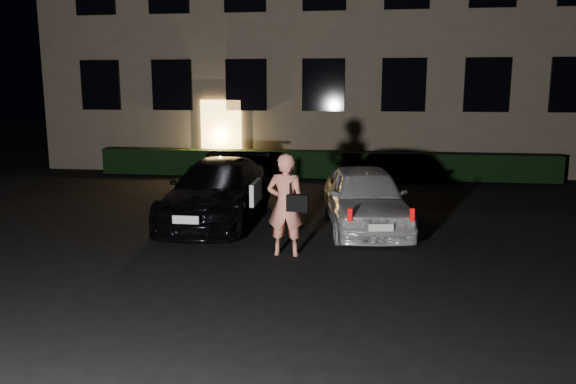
# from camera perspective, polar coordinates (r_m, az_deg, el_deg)

# --- Properties ---
(ground) EXTENTS (80.00, 80.00, 0.00)m
(ground) POSITION_cam_1_polar(r_m,az_deg,el_deg) (8.53, -2.63, -9.54)
(ground) COLOR black
(ground) RESTS_ON ground
(building) EXTENTS (20.00, 8.11, 12.00)m
(building) POSITION_cam_1_polar(r_m,az_deg,el_deg) (23.11, 4.55, 18.21)
(building) COLOR #6B5E4C
(building) RESTS_ON ground
(hedge) EXTENTS (15.00, 0.70, 0.85)m
(hedge) POSITION_cam_1_polar(r_m,az_deg,el_deg) (18.60, 3.41, 2.84)
(hedge) COLOR black
(hedge) RESTS_ON ground
(sedan) EXTENTS (2.06, 4.73, 1.34)m
(sedan) POSITION_cam_1_polar(r_m,az_deg,el_deg) (12.52, -7.12, 0.09)
(sedan) COLOR black
(sedan) RESTS_ON ground
(hatch) EXTENTS (2.16, 4.08, 1.32)m
(hatch) POSITION_cam_1_polar(r_m,az_deg,el_deg) (11.83, 7.82, -0.57)
(hatch) COLOR silver
(hatch) RESTS_ON ground
(man) EXTENTS (0.75, 0.44, 1.82)m
(man) POSITION_cam_1_polar(r_m,az_deg,el_deg) (9.81, -0.21, -1.29)
(man) COLOR #F78C6E
(man) RESTS_ON ground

